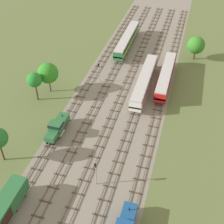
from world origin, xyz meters
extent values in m
plane|color=#5B6B3D|center=(0.00, 56.00, 0.00)|extent=(480.00, 480.00, 0.00)
cube|color=gray|center=(0.00, 56.00, 0.00)|extent=(23.33, 176.00, 0.01)
cube|color=#47382D|center=(-10.38, 57.00, 0.22)|extent=(0.07, 126.00, 0.15)
cube|color=#47382D|center=(-8.95, 57.00, 0.22)|extent=(0.07, 126.00, 0.15)
cube|color=brown|center=(-9.67, 22.50, 0.07)|extent=(2.40, 0.22, 0.14)
cube|color=brown|center=(-9.67, 25.50, 0.07)|extent=(2.40, 0.22, 0.14)
cube|color=brown|center=(-9.67, 28.50, 0.07)|extent=(2.40, 0.22, 0.14)
cube|color=brown|center=(-9.67, 31.50, 0.07)|extent=(2.40, 0.22, 0.14)
cube|color=brown|center=(-9.67, 34.50, 0.07)|extent=(2.40, 0.22, 0.14)
cube|color=brown|center=(-9.67, 37.50, 0.07)|extent=(2.40, 0.22, 0.14)
cube|color=brown|center=(-9.67, 40.50, 0.07)|extent=(2.40, 0.22, 0.14)
cube|color=brown|center=(-9.67, 43.50, 0.07)|extent=(2.40, 0.22, 0.14)
cube|color=brown|center=(-9.67, 46.50, 0.07)|extent=(2.40, 0.22, 0.14)
cube|color=brown|center=(-9.67, 49.50, 0.07)|extent=(2.40, 0.22, 0.14)
cube|color=brown|center=(-9.67, 52.50, 0.07)|extent=(2.40, 0.22, 0.14)
cube|color=brown|center=(-9.67, 55.50, 0.07)|extent=(2.40, 0.22, 0.14)
cube|color=brown|center=(-9.67, 58.50, 0.07)|extent=(2.40, 0.22, 0.14)
cube|color=brown|center=(-9.67, 61.50, 0.07)|extent=(2.40, 0.22, 0.14)
cube|color=brown|center=(-9.67, 64.50, 0.07)|extent=(2.40, 0.22, 0.14)
cube|color=brown|center=(-9.67, 67.50, 0.07)|extent=(2.40, 0.22, 0.14)
cube|color=brown|center=(-9.67, 70.50, 0.07)|extent=(2.40, 0.22, 0.14)
cube|color=brown|center=(-9.67, 73.50, 0.07)|extent=(2.40, 0.22, 0.14)
cube|color=brown|center=(-9.67, 76.50, 0.07)|extent=(2.40, 0.22, 0.14)
cube|color=brown|center=(-9.67, 79.50, 0.07)|extent=(2.40, 0.22, 0.14)
cube|color=brown|center=(-9.67, 82.50, 0.07)|extent=(2.40, 0.22, 0.14)
cube|color=brown|center=(-9.67, 85.50, 0.07)|extent=(2.40, 0.22, 0.14)
cube|color=brown|center=(-9.67, 88.50, 0.07)|extent=(2.40, 0.22, 0.14)
cube|color=brown|center=(-9.67, 91.50, 0.07)|extent=(2.40, 0.22, 0.14)
cube|color=brown|center=(-9.67, 94.50, 0.07)|extent=(2.40, 0.22, 0.14)
cube|color=brown|center=(-9.67, 97.50, 0.07)|extent=(2.40, 0.22, 0.14)
cube|color=brown|center=(-9.67, 100.50, 0.07)|extent=(2.40, 0.22, 0.14)
cube|color=brown|center=(-9.67, 103.50, 0.07)|extent=(2.40, 0.22, 0.14)
cube|color=brown|center=(-9.67, 106.50, 0.07)|extent=(2.40, 0.22, 0.14)
cube|color=brown|center=(-9.67, 109.50, 0.07)|extent=(2.40, 0.22, 0.14)
cube|color=brown|center=(-9.67, 112.50, 0.07)|extent=(2.40, 0.22, 0.14)
cube|color=brown|center=(-9.67, 115.50, 0.07)|extent=(2.40, 0.22, 0.14)
cube|color=brown|center=(-9.67, 118.50, 0.07)|extent=(2.40, 0.22, 0.14)
cube|color=#47382D|center=(-5.55, 57.00, 0.22)|extent=(0.07, 126.00, 0.15)
cube|color=#47382D|center=(-4.12, 57.00, 0.22)|extent=(0.07, 126.00, 0.15)
cube|color=brown|center=(-4.83, 22.50, 0.07)|extent=(2.40, 0.22, 0.14)
cube|color=brown|center=(-4.83, 25.50, 0.07)|extent=(2.40, 0.22, 0.14)
cube|color=brown|center=(-4.83, 28.50, 0.07)|extent=(2.40, 0.22, 0.14)
cube|color=brown|center=(-4.83, 31.50, 0.07)|extent=(2.40, 0.22, 0.14)
cube|color=brown|center=(-4.83, 34.50, 0.07)|extent=(2.40, 0.22, 0.14)
cube|color=brown|center=(-4.83, 37.50, 0.07)|extent=(2.40, 0.22, 0.14)
cube|color=brown|center=(-4.83, 40.50, 0.07)|extent=(2.40, 0.22, 0.14)
cube|color=brown|center=(-4.83, 43.50, 0.07)|extent=(2.40, 0.22, 0.14)
cube|color=brown|center=(-4.83, 46.50, 0.07)|extent=(2.40, 0.22, 0.14)
cube|color=brown|center=(-4.83, 49.50, 0.07)|extent=(2.40, 0.22, 0.14)
cube|color=brown|center=(-4.83, 52.50, 0.07)|extent=(2.40, 0.22, 0.14)
cube|color=brown|center=(-4.83, 55.50, 0.07)|extent=(2.40, 0.22, 0.14)
cube|color=brown|center=(-4.83, 58.50, 0.07)|extent=(2.40, 0.22, 0.14)
cube|color=brown|center=(-4.83, 61.50, 0.07)|extent=(2.40, 0.22, 0.14)
cube|color=brown|center=(-4.83, 64.50, 0.07)|extent=(2.40, 0.22, 0.14)
cube|color=brown|center=(-4.83, 67.50, 0.07)|extent=(2.40, 0.22, 0.14)
cube|color=brown|center=(-4.83, 70.50, 0.07)|extent=(2.40, 0.22, 0.14)
cube|color=brown|center=(-4.83, 73.50, 0.07)|extent=(2.40, 0.22, 0.14)
cube|color=brown|center=(-4.83, 76.50, 0.07)|extent=(2.40, 0.22, 0.14)
cube|color=brown|center=(-4.83, 79.50, 0.07)|extent=(2.40, 0.22, 0.14)
cube|color=brown|center=(-4.83, 82.50, 0.07)|extent=(2.40, 0.22, 0.14)
cube|color=brown|center=(-4.83, 85.50, 0.07)|extent=(2.40, 0.22, 0.14)
cube|color=brown|center=(-4.83, 88.50, 0.07)|extent=(2.40, 0.22, 0.14)
cube|color=brown|center=(-4.83, 91.50, 0.07)|extent=(2.40, 0.22, 0.14)
cube|color=brown|center=(-4.83, 94.50, 0.07)|extent=(2.40, 0.22, 0.14)
cube|color=brown|center=(-4.83, 97.50, 0.07)|extent=(2.40, 0.22, 0.14)
cube|color=brown|center=(-4.83, 100.50, 0.07)|extent=(2.40, 0.22, 0.14)
cube|color=brown|center=(-4.83, 103.50, 0.07)|extent=(2.40, 0.22, 0.14)
cube|color=brown|center=(-4.83, 106.50, 0.07)|extent=(2.40, 0.22, 0.14)
cube|color=brown|center=(-4.83, 109.50, 0.07)|extent=(2.40, 0.22, 0.14)
cube|color=brown|center=(-4.83, 112.50, 0.07)|extent=(2.40, 0.22, 0.14)
cube|color=brown|center=(-4.83, 115.50, 0.07)|extent=(2.40, 0.22, 0.14)
cube|color=brown|center=(-4.83, 118.50, 0.07)|extent=(2.40, 0.22, 0.14)
cube|color=#47382D|center=(-0.72, 57.00, 0.22)|extent=(0.07, 126.00, 0.15)
cube|color=#47382D|center=(0.72, 57.00, 0.22)|extent=(0.07, 126.00, 0.15)
cube|color=brown|center=(0.00, 22.50, 0.07)|extent=(2.40, 0.22, 0.14)
cube|color=brown|center=(0.00, 25.50, 0.07)|extent=(2.40, 0.22, 0.14)
cube|color=brown|center=(0.00, 28.50, 0.07)|extent=(2.40, 0.22, 0.14)
cube|color=brown|center=(0.00, 31.50, 0.07)|extent=(2.40, 0.22, 0.14)
cube|color=brown|center=(0.00, 34.50, 0.07)|extent=(2.40, 0.22, 0.14)
cube|color=brown|center=(0.00, 37.50, 0.07)|extent=(2.40, 0.22, 0.14)
cube|color=brown|center=(0.00, 40.50, 0.07)|extent=(2.40, 0.22, 0.14)
cube|color=brown|center=(0.00, 43.50, 0.07)|extent=(2.40, 0.22, 0.14)
cube|color=brown|center=(0.00, 46.50, 0.07)|extent=(2.40, 0.22, 0.14)
cube|color=brown|center=(0.00, 49.50, 0.07)|extent=(2.40, 0.22, 0.14)
cube|color=brown|center=(0.00, 52.50, 0.07)|extent=(2.40, 0.22, 0.14)
cube|color=brown|center=(0.00, 55.50, 0.07)|extent=(2.40, 0.22, 0.14)
cube|color=brown|center=(0.00, 58.50, 0.07)|extent=(2.40, 0.22, 0.14)
cube|color=brown|center=(0.00, 61.50, 0.07)|extent=(2.40, 0.22, 0.14)
cube|color=brown|center=(0.00, 64.50, 0.07)|extent=(2.40, 0.22, 0.14)
cube|color=brown|center=(0.00, 67.50, 0.07)|extent=(2.40, 0.22, 0.14)
cube|color=brown|center=(0.00, 70.50, 0.07)|extent=(2.40, 0.22, 0.14)
cube|color=brown|center=(0.00, 73.50, 0.07)|extent=(2.40, 0.22, 0.14)
cube|color=brown|center=(0.00, 76.50, 0.07)|extent=(2.40, 0.22, 0.14)
cube|color=brown|center=(0.00, 79.50, 0.07)|extent=(2.40, 0.22, 0.14)
cube|color=brown|center=(0.00, 82.50, 0.07)|extent=(2.40, 0.22, 0.14)
cube|color=brown|center=(0.00, 85.50, 0.07)|extent=(2.40, 0.22, 0.14)
cube|color=brown|center=(0.00, 88.50, 0.07)|extent=(2.40, 0.22, 0.14)
cube|color=brown|center=(0.00, 91.50, 0.07)|extent=(2.40, 0.22, 0.14)
cube|color=brown|center=(0.00, 94.50, 0.07)|extent=(2.40, 0.22, 0.14)
cube|color=brown|center=(0.00, 97.50, 0.07)|extent=(2.40, 0.22, 0.14)
cube|color=brown|center=(0.00, 100.50, 0.07)|extent=(2.40, 0.22, 0.14)
cube|color=brown|center=(0.00, 103.50, 0.07)|extent=(2.40, 0.22, 0.14)
cube|color=brown|center=(0.00, 106.50, 0.07)|extent=(2.40, 0.22, 0.14)
cube|color=brown|center=(0.00, 109.50, 0.07)|extent=(2.40, 0.22, 0.14)
cube|color=brown|center=(0.00, 112.50, 0.07)|extent=(2.40, 0.22, 0.14)
cube|color=brown|center=(0.00, 115.50, 0.07)|extent=(2.40, 0.22, 0.14)
cube|color=brown|center=(0.00, 118.50, 0.07)|extent=(2.40, 0.22, 0.14)
cube|color=#47382D|center=(4.12, 57.00, 0.22)|extent=(0.07, 126.00, 0.15)
cube|color=#47382D|center=(5.55, 57.00, 0.22)|extent=(0.07, 126.00, 0.15)
cube|color=brown|center=(4.83, 25.50, 0.07)|extent=(2.40, 0.22, 0.14)
cube|color=brown|center=(4.83, 28.50, 0.07)|extent=(2.40, 0.22, 0.14)
cube|color=brown|center=(4.83, 31.50, 0.07)|extent=(2.40, 0.22, 0.14)
cube|color=brown|center=(4.83, 34.50, 0.07)|extent=(2.40, 0.22, 0.14)
cube|color=brown|center=(4.83, 37.50, 0.07)|extent=(2.40, 0.22, 0.14)
cube|color=brown|center=(4.83, 40.50, 0.07)|extent=(2.40, 0.22, 0.14)
cube|color=brown|center=(4.83, 43.50, 0.07)|extent=(2.40, 0.22, 0.14)
cube|color=brown|center=(4.83, 46.50, 0.07)|extent=(2.40, 0.22, 0.14)
cube|color=brown|center=(4.83, 49.50, 0.07)|extent=(2.40, 0.22, 0.14)
cube|color=brown|center=(4.83, 52.50, 0.07)|extent=(2.40, 0.22, 0.14)
cube|color=brown|center=(4.83, 55.50, 0.07)|extent=(2.40, 0.22, 0.14)
cube|color=brown|center=(4.83, 58.50, 0.07)|extent=(2.40, 0.22, 0.14)
cube|color=brown|center=(4.83, 61.50, 0.07)|extent=(2.40, 0.22, 0.14)
cube|color=brown|center=(4.83, 64.50, 0.07)|extent=(2.40, 0.22, 0.14)
cube|color=brown|center=(4.83, 67.50, 0.07)|extent=(2.40, 0.22, 0.14)
cube|color=brown|center=(4.83, 70.50, 0.07)|extent=(2.40, 0.22, 0.14)
cube|color=brown|center=(4.83, 73.50, 0.07)|extent=(2.40, 0.22, 0.14)
cube|color=brown|center=(4.83, 76.50, 0.07)|extent=(2.40, 0.22, 0.14)
cube|color=brown|center=(4.83, 79.50, 0.07)|extent=(2.40, 0.22, 0.14)
cube|color=brown|center=(4.83, 82.50, 0.07)|extent=(2.40, 0.22, 0.14)
cube|color=brown|center=(4.83, 85.50, 0.07)|extent=(2.40, 0.22, 0.14)
cube|color=brown|center=(4.83, 88.50, 0.07)|extent=(2.40, 0.22, 0.14)
cube|color=brown|center=(4.83, 91.50, 0.07)|extent=(2.40, 0.22, 0.14)
cube|color=brown|center=(4.83, 94.50, 0.07)|extent=(2.40, 0.22, 0.14)
cube|color=brown|center=(4.83, 97.50, 0.07)|extent=(2.40, 0.22, 0.14)
cube|color=brown|center=(4.83, 100.50, 0.07)|extent=(2.40, 0.22, 0.14)
cube|color=brown|center=(4.83, 103.50, 0.07)|extent=(2.40, 0.22, 0.14)
cube|color=brown|center=(4.83, 106.50, 0.07)|extent=(2.40, 0.22, 0.14)
cube|color=brown|center=(4.83, 109.50, 0.07)|extent=(2.40, 0.22, 0.14)
cube|color=brown|center=(4.83, 112.50, 0.07)|extent=(2.40, 0.22, 0.14)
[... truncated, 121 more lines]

